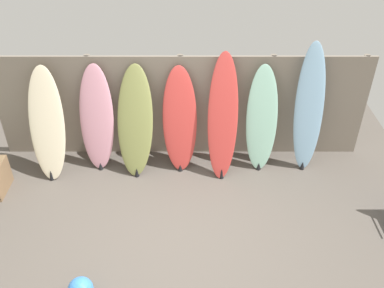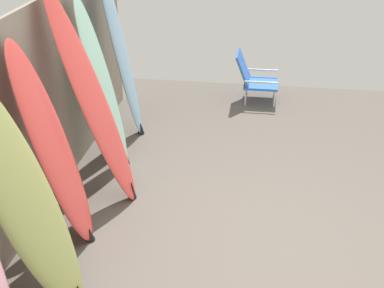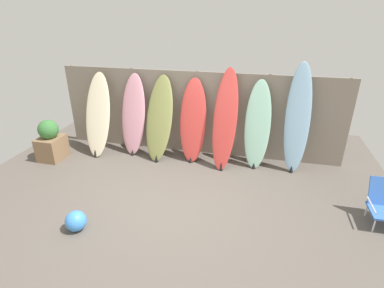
# 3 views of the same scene
# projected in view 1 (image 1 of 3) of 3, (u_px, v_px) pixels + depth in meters

# --- Properties ---
(ground) EXTENTS (7.68, 7.68, 0.00)m
(ground) POSITION_uv_depth(u_px,v_px,m) (180.00, 236.00, 5.94)
(ground) COLOR #5B544C
(fence_back) EXTENTS (6.08, 0.11, 1.80)m
(fence_back) POSITION_uv_depth(u_px,v_px,m) (183.00, 107.00, 7.05)
(fence_back) COLOR gray
(fence_back) RESTS_ON ground
(surfboard_cream_0) EXTENTS (0.59, 0.76, 1.74)m
(surfboard_cream_0) POSITION_uv_depth(u_px,v_px,m) (49.00, 125.00, 6.68)
(surfboard_cream_0) COLOR beige
(surfboard_cream_0) RESTS_ON ground
(surfboard_pink_1) EXTENTS (0.60, 0.54, 1.74)m
(surfboard_pink_1) POSITION_uv_depth(u_px,v_px,m) (98.00, 119.00, 6.82)
(surfboard_pink_1) COLOR pink
(surfboard_pink_1) RESTS_ON ground
(surfboard_olive_2) EXTENTS (0.64, 0.76, 1.74)m
(surfboard_olive_2) POSITION_uv_depth(u_px,v_px,m) (137.00, 122.00, 6.74)
(surfboard_olive_2) COLOR olive
(surfboard_olive_2) RESTS_ON ground
(surfboard_red_3) EXTENTS (0.57, 0.55, 1.71)m
(surfboard_red_3) POSITION_uv_depth(u_px,v_px,m) (181.00, 120.00, 6.81)
(surfboard_red_3) COLOR #D13D38
(surfboard_red_3) RESTS_ON ground
(surfboard_red_4) EXTENTS (0.52, 0.74, 1.94)m
(surfboard_red_4) POSITION_uv_depth(u_px,v_px,m) (224.00, 119.00, 6.65)
(surfboard_red_4) COLOR #D13D38
(surfboard_red_4) RESTS_ON ground
(surfboard_seafoam_5) EXTENTS (0.50, 0.45, 1.74)m
(surfboard_seafoam_5) POSITION_uv_depth(u_px,v_px,m) (263.00, 120.00, 6.80)
(surfboard_seafoam_5) COLOR #9ED6BC
(surfboard_seafoam_5) RESTS_ON ground
(surfboard_skyblue_6) EXTENTS (0.50, 0.49, 2.10)m
(surfboard_skyblue_6) POSITION_uv_depth(u_px,v_px,m) (311.00, 110.00, 6.70)
(surfboard_skyblue_6) COLOR #8CB7D6
(surfboard_skyblue_6) RESTS_ON ground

